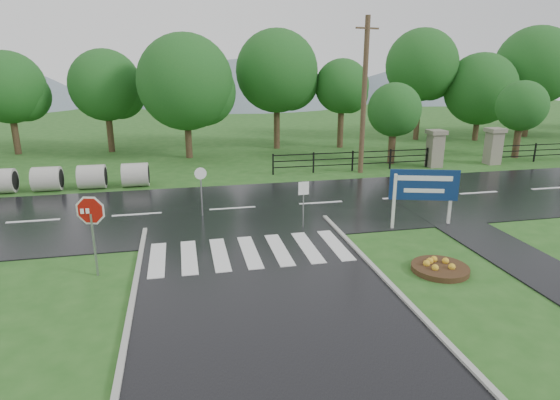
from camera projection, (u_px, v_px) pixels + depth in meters
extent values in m
plane|color=#25561C|center=(282.00, 335.00, 10.94)|extent=(120.00, 120.00, 0.00)
cube|color=black|center=(233.00, 209.00, 20.31)|extent=(90.00, 8.00, 0.04)
cube|color=black|center=(494.00, 244.00, 16.41)|extent=(2.20, 11.00, 0.04)
cube|color=silver|center=(157.00, 259.00, 15.00)|extent=(0.50, 2.80, 0.02)
cube|color=silver|center=(189.00, 257.00, 15.21)|extent=(0.50, 2.80, 0.02)
cube|color=silver|center=(220.00, 254.00, 15.41)|extent=(0.50, 2.80, 0.02)
cube|color=silver|center=(250.00, 252.00, 15.61)|extent=(0.50, 2.80, 0.02)
cube|color=silver|center=(279.00, 249.00, 15.81)|extent=(0.50, 2.80, 0.02)
cube|color=silver|center=(308.00, 247.00, 16.01)|extent=(0.50, 2.80, 0.02)
cube|color=silver|center=(335.00, 245.00, 16.22)|extent=(0.50, 2.80, 0.02)
cube|color=gray|center=(435.00, 151.00, 28.28)|extent=(0.80, 0.80, 2.00)
cube|color=#6B6659|center=(437.00, 132.00, 27.96)|extent=(1.00, 1.00, 0.24)
cube|color=gray|center=(493.00, 148.00, 29.09)|extent=(0.80, 0.80, 2.00)
cube|color=#6B6659|center=(496.00, 130.00, 28.77)|extent=(1.00, 1.00, 0.24)
cube|color=black|center=(352.00, 164.00, 27.39)|extent=(9.50, 0.05, 0.05)
cube|color=black|center=(353.00, 158.00, 27.29)|extent=(9.50, 0.05, 0.05)
cube|color=black|center=(353.00, 152.00, 27.19)|extent=(9.50, 0.05, 0.05)
cube|color=black|center=(273.00, 164.00, 26.37)|extent=(0.08, 0.08, 1.20)
cube|color=black|center=(427.00, 157.00, 28.29)|extent=(0.08, 0.08, 1.20)
cube|color=black|center=(499.00, 154.00, 29.30)|extent=(0.08, 0.08, 1.20)
sphere|color=slate|center=(8.00, 204.00, 70.30)|extent=(40.00, 40.00, 40.00)
sphere|color=slate|center=(245.00, 207.00, 78.39)|extent=(48.00, 48.00, 48.00)
sphere|color=slate|center=(401.00, 174.00, 82.82)|extent=(36.00, 36.00, 36.00)
cylinder|color=#9E9B93|center=(1.00, 181.00, 22.67)|extent=(1.30, 1.20, 1.20)
cylinder|color=#9E9B93|center=(47.00, 179.00, 23.09)|extent=(1.30, 1.20, 1.20)
cylinder|color=#9E9B93|center=(92.00, 177.00, 23.52)|extent=(1.30, 1.20, 1.20)
cylinder|color=#9E9B93|center=(135.00, 175.00, 23.94)|extent=(1.30, 1.20, 1.20)
cube|color=#939399|center=(94.00, 245.00, 13.75)|extent=(0.06, 0.06, 1.94)
cylinder|color=white|center=(90.00, 211.00, 13.45)|extent=(1.13, 0.34, 1.17)
cylinder|color=#A3110B|center=(90.00, 211.00, 13.44)|extent=(0.98, 0.30, 1.02)
cube|color=silver|center=(394.00, 202.00, 17.64)|extent=(0.13, 0.13, 2.16)
cube|color=silver|center=(451.00, 198.00, 18.12)|extent=(0.13, 0.13, 2.16)
cube|color=navy|center=(424.00, 185.00, 17.71)|extent=(2.50, 0.80, 1.19)
cube|color=white|center=(425.00, 178.00, 17.60)|extent=(1.97, 0.59, 0.19)
cube|color=white|center=(424.00, 191.00, 17.74)|extent=(1.45, 0.44, 0.16)
cylinder|color=#332111|center=(440.00, 269.00, 14.28)|extent=(1.72, 1.72, 0.17)
cube|color=#939399|center=(303.00, 207.00, 17.77)|extent=(0.04, 0.04, 1.73)
cube|color=white|center=(304.00, 188.00, 17.54)|extent=(0.41, 0.04, 0.50)
cylinder|color=#939399|center=(201.00, 194.00, 19.00)|extent=(0.06, 0.06, 1.95)
cylinder|color=white|center=(200.00, 173.00, 18.73)|extent=(0.49, 0.08, 0.49)
cylinder|color=#473523|center=(364.00, 97.00, 25.89)|extent=(0.28, 0.28, 8.54)
cube|color=brown|center=(367.00, 28.00, 24.86)|extent=(1.48, 0.52, 0.09)
cylinder|color=#3D2B1C|center=(392.00, 141.00, 29.15)|extent=(0.40, 0.40, 2.79)
sphere|color=#184E1B|center=(394.00, 110.00, 28.59)|extent=(3.27, 3.27, 3.27)
cylinder|color=#3D2B1C|center=(518.00, 136.00, 30.95)|extent=(0.41, 0.41, 2.85)
sphere|color=#184E1B|center=(522.00, 106.00, 30.38)|extent=(3.24, 3.24, 3.24)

